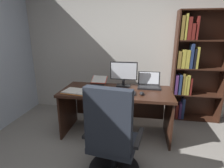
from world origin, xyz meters
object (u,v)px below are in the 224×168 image
object	(u,v)px
office_chair	(112,141)
notepad	(100,89)
desk	(117,101)
monitor	(124,74)
computer_mouse	(142,93)
open_binder	(80,92)
reading_stand_with_book	(99,80)
bookshelf	(192,68)
laptop	(149,84)
keyboard	(121,93)
pen	(101,89)

from	to	relation	value
office_chair	notepad	size ratio (longest dim) A/B	5.23
desk	monitor	xyz separation A→B (m)	(0.09, 0.17, 0.40)
notepad	monitor	bearing A→B (deg)	36.11
computer_mouse	open_binder	xyz separation A→B (m)	(-0.90, -0.05, -0.01)
desk	reading_stand_with_book	bearing A→B (deg)	147.20
bookshelf	laptop	world-z (taller)	bookshelf
keyboard	reading_stand_with_book	size ratio (longest dim) A/B	1.61
desk	keyboard	size ratio (longest dim) A/B	4.00
laptop	monitor	bearing A→B (deg)	-179.54
office_chair	pen	world-z (taller)	office_chair
computer_mouse	pen	distance (m)	0.63
laptop	computer_mouse	size ratio (longest dim) A/B	3.41
desk	pen	size ratio (longest dim) A/B	12.00
reading_stand_with_book	open_binder	distance (m)	0.52
notepad	pen	bearing A→B (deg)	0.00
reading_stand_with_book	open_binder	size ratio (longest dim) A/B	0.47
computer_mouse	monitor	bearing A→B (deg)	128.10
reading_stand_with_book	pen	distance (m)	0.32
reading_stand_with_book	open_binder	world-z (taller)	reading_stand_with_book
keyboard	open_binder	world-z (taller)	same
desk	computer_mouse	distance (m)	0.50
bookshelf	keyboard	xyz separation A→B (m)	(-1.18, -0.90, -0.23)
bookshelf	monitor	world-z (taller)	bookshelf
office_chair	laptop	size ratio (longest dim) A/B	3.10
office_chair	laptop	world-z (taller)	office_chair
reading_stand_with_book	pen	world-z (taller)	reading_stand_with_book
monitor	reading_stand_with_book	bearing A→B (deg)	172.86
reading_stand_with_book	pen	bearing A→B (deg)	-70.38
monitor	keyboard	size ratio (longest dim) A/B	1.04
desk	monitor	distance (m)	0.44
bookshelf	notepad	xyz separation A→B (m)	(-1.52, -0.76, -0.24)
office_chair	monitor	size ratio (longest dim) A/B	2.51
computer_mouse	keyboard	bearing A→B (deg)	180.00
bookshelf	monitor	xyz separation A→B (m)	(-1.18, -0.51, -0.04)
bookshelf	open_binder	xyz separation A→B (m)	(-1.77, -0.95, -0.23)
desk	reading_stand_with_book	xyz separation A→B (m)	(-0.34, 0.22, 0.26)
bookshelf	pen	world-z (taller)	bookshelf
laptop	open_binder	size ratio (longest dim) A/B	0.64
monitor	bookshelf	bearing A→B (deg)	23.54
desk	reading_stand_with_book	size ratio (longest dim) A/B	6.45
laptop	computer_mouse	bearing A→B (deg)	-106.05
bookshelf	pen	bearing A→B (deg)	-153.07
bookshelf	laptop	bearing A→B (deg)	-146.37
office_chair	computer_mouse	world-z (taller)	office_chair
desk	keyboard	distance (m)	0.32
office_chair	reading_stand_with_book	distance (m)	1.32
laptop	pen	xyz separation A→B (m)	(-0.73, -0.25, -0.04)
monitor	laptop	world-z (taller)	monitor
desk	pen	bearing A→B (deg)	-160.49
keyboard	computer_mouse	distance (m)	0.30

